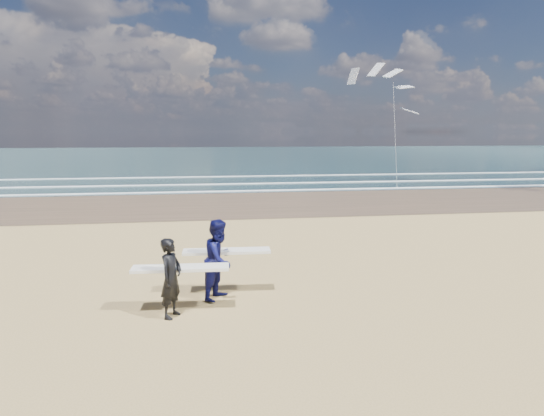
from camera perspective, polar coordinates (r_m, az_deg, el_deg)
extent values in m
cube|color=#4E3E29|center=(34.76, 25.67, 1.31)|extent=(220.00, 12.00, 0.01)
cube|color=#193438|center=(84.77, 4.54, 6.16)|extent=(220.00, 100.00, 0.02)
cube|color=white|center=(38.77, 21.68, 2.33)|extent=(220.00, 0.50, 0.05)
cube|color=white|center=(42.85, 18.50, 3.08)|extent=(220.00, 0.50, 0.05)
cube|color=white|center=(48.69, 15.00, 3.88)|extent=(220.00, 0.50, 0.05)
imported|color=black|center=(11.04, -11.79, -8.06)|extent=(0.68, 0.78, 1.79)
cube|color=white|center=(11.33, -10.71, -6.95)|extent=(2.23, 0.65, 0.07)
imported|color=#0B0C3F|center=(12.03, -6.19, -6.01)|extent=(1.15, 1.22, 1.99)
cube|color=white|center=(12.35, -5.35, -5.07)|extent=(2.22, 0.64, 0.07)
cube|color=slate|center=(36.76, 14.50, 2.35)|extent=(0.12, 0.12, 0.10)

